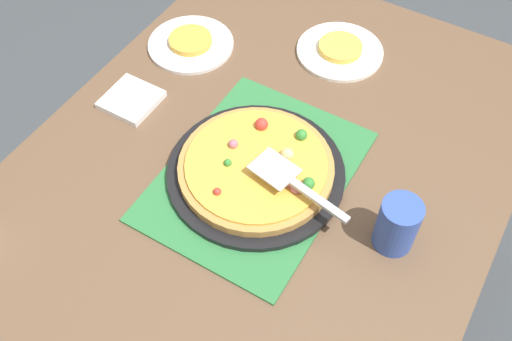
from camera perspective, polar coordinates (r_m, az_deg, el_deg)
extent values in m
plane|color=#3D4247|center=(1.91, 0.00, -14.00)|extent=(8.00, 8.00, 0.00)
cube|color=brown|center=(1.27, 0.00, -0.95)|extent=(1.40, 1.00, 0.03)
cube|color=brown|center=(2.07, -1.47, 10.38)|extent=(0.07, 0.07, 0.72)
cube|color=brown|center=(1.90, 21.76, 0.43)|extent=(0.07, 0.07, 0.72)
cube|color=#2D753D|center=(1.26, 0.00, -0.47)|extent=(0.48, 0.36, 0.01)
cylinder|color=black|center=(1.25, 0.00, -0.19)|extent=(0.38, 0.38, 0.01)
cylinder|color=#B78442|center=(1.23, 0.00, 0.28)|extent=(0.33, 0.33, 0.02)
cylinder|color=gold|center=(1.22, 0.00, 0.65)|extent=(0.30, 0.30, 0.01)
sphere|color=#E5CC7F|center=(1.23, 3.04, 1.57)|extent=(0.03, 0.03, 0.03)
sphere|color=red|center=(1.20, 3.06, -0.29)|extent=(0.03, 0.03, 0.03)
sphere|color=#338433|center=(1.26, 4.44, 3.47)|extent=(0.03, 0.03, 0.03)
sphere|color=#B76675|center=(1.25, -2.23, 2.59)|extent=(0.02, 0.02, 0.02)
sphere|color=#B76675|center=(1.18, 4.01, -1.63)|extent=(0.03, 0.03, 0.03)
sphere|color=#338433|center=(1.19, 5.14, -1.26)|extent=(0.03, 0.03, 0.03)
sphere|color=#338433|center=(1.22, -2.77, 0.76)|extent=(0.02, 0.02, 0.02)
sphere|color=red|center=(1.18, -3.79, -2.06)|extent=(0.02, 0.02, 0.02)
sphere|color=#B76675|center=(1.19, 3.35, -1.11)|extent=(0.02, 0.02, 0.02)
sphere|color=red|center=(1.28, 0.54, 4.52)|extent=(0.03, 0.03, 0.03)
cylinder|color=white|center=(1.53, 8.16, 11.42)|extent=(0.22, 0.22, 0.01)
cylinder|color=white|center=(1.55, -6.37, 12.12)|extent=(0.22, 0.22, 0.01)
cylinder|color=#EAB747|center=(1.53, 8.22, 11.78)|extent=(0.11, 0.11, 0.02)
cylinder|color=gold|center=(1.54, -6.41, 12.48)|extent=(0.11, 0.11, 0.02)
cylinder|color=#3351AD|center=(1.15, 13.63, -5.07)|extent=(0.08, 0.08, 0.12)
cube|color=silver|center=(1.18, 1.80, 0.17)|extent=(0.09, 0.10, 0.00)
cube|color=#B2B2B7|center=(1.14, 6.17, -2.91)|extent=(0.04, 0.14, 0.01)
cube|color=white|center=(1.42, -12.06, 6.76)|extent=(0.12, 0.12, 0.02)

